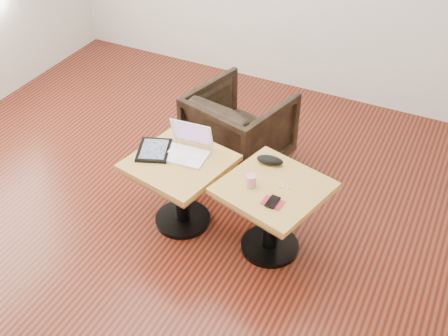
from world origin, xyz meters
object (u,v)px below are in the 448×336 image
at_px(side_table_left, 180,176).
at_px(laptop, 187,148).
at_px(side_table_right, 273,202).
at_px(armchair, 239,128).
at_px(striped_cup, 251,181).

height_order(side_table_left, laptop, laptop).
xyz_separation_m(side_table_left, side_table_right, (0.66, 0.03, 0.00)).
distance_m(side_table_left, laptop, 0.20).
xyz_separation_m(laptop, armchair, (0.04, 0.74, -0.27)).
relative_size(side_table_right, armchair, 1.06).
height_order(striped_cup, armchair, armchair).
bearing_deg(side_table_right, side_table_left, -162.16).
bearing_deg(side_table_right, striped_cup, -138.50).
bearing_deg(laptop, striped_cup, -18.16).
xyz_separation_m(side_table_right, armchair, (-0.61, 0.80, -0.09)).
height_order(side_table_left, armchair, armchair).
bearing_deg(laptop, armchair, 81.74).
bearing_deg(striped_cup, armchair, 119.10).
relative_size(side_table_left, striped_cup, 8.62).
relative_size(laptop, striped_cup, 3.84).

